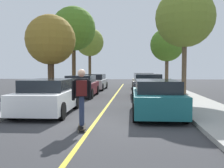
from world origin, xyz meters
name	(u,v)px	position (x,y,z in m)	size (l,w,h in m)	color
ground	(93,125)	(0.00, 0.00, 0.00)	(80.00, 80.00, 0.00)	#353538
center_line	(107,107)	(0.00, 4.00, 0.00)	(0.12, 39.20, 0.01)	gold
parked_car_left_nearest	(48,96)	(-2.18, 2.04, 0.70)	(2.09, 4.09, 1.39)	white
parked_car_left_near	(82,86)	(-2.18, 8.65, 0.69)	(1.97, 4.17, 1.40)	maroon
parked_car_left_far	(95,82)	(-2.18, 14.55, 0.68)	(1.93, 4.35, 1.39)	#B7B7BC
parked_car_right_nearest	(156,97)	(2.18, 2.11, 0.69)	(1.91, 4.56, 1.37)	#196066
parked_car_right_near	(147,85)	(2.18, 9.07, 0.73)	(2.03, 4.40, 1.50)	#38383D
parked_car_right_far	(143,81)	(2.18, 16.09, 0.71)	(2.12, 4.30, 1.47)	#BCAD89
parked_car_right_farthest	(141,79)	(2.18, 21.56, 0.65)	(1.84, 4.43, 1.34)	#1E5B33
street_tree_left_nearest	(51,40)	(-4.16, 8.34, 3.71)	(3.27, 3.27, 5.24)	#4C3823
street_tree_left_near	(74,29)	(-4.16, 14.80, 5.47)	(3.98, 3.98, 7.34)	#4C3823
street_tree_left_far	(90,42)	(-4.16, 23.20, 5.14)	(3.46, 3.46, 6.77)	#4C3823
street_tree_right_nearest	(185,18)	(4.16, 6.81, 4.70)	(3.33, 3.33, 6.25)	brown
street_tree_right_near	(167,45)	(4.16, 14.53, 3.93)	(2.90, 2.90, 5.27)	brown
skateboard	(82,127)	(-0.24, -0.67, 0.09)	(0.38, 0.87, 0.10)	black
skateboarder	(82,94)	(-0.23, -0.71, 1.06)	(0.59, 0.71, 1.69)	black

